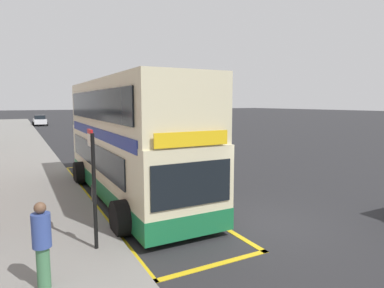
% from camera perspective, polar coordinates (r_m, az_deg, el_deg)
% --- Properties ---
extents(ground_plane, '(260.00, 260.00, 0.00)m').
position_cam_1_polar(ground_plane, '(40.09, -19.08, 1.67)').
color(ground_plane, '#28282B').
extents(pavement_near, '(6.00, 76.00, 0.14)m').
position_cam_1_polar(pavement_near, '(39.62, -29.13, 1.19)').
color(pavement_near, gray).
rests_on(pavement_near, ground).
extents(double_decker_bus, '(3.24, 10.27, 4.40)m').
position_cam_1_polar(double_decker_bus, '(12.77, -10.84, 0.17)').
color(double_decker_bus, beige).
rests_on(double_decker_bus, ground).
extents(bus_bay_markings, '(3.02, 13.27, 0.01)m').
position_cam_1_polar(bus_bay_markings, '(13.47, -11.21, -8.40)').
color(bus_bay_markings, gold).
rests_on(bus_bay_markings, ground).
extents(bus_stop_sign, '(0.09, 0.51, 2.83)m').
position_cam_1_polar(bus_stop_sign, '(8.12, -16.67, -5.99)').
color(bus_stop_sign, black).
rests_on(bus_stop_sign, pavement_near).
extents(parked_car_silver_distant, '(2.09, 4.20, 1.62)m').
position_cam_1_polar(parked_car_silver_distant, '(33.43, -9.07, 2.32)').
color(parked_car_silver_distant, '#B2B5BA').
rests_on(parked_car_silver_distant, ground).
extents(parked_car_grey_behind, '(2.09, 4.20, 1.62)m').
position_cam_1_polar(parked_car_grey_behind, '(46.42, -14.63, 3.52)').
color(parked_car_grey_behind, slate).
rests_on(parked_car_grey_behind, ground).
extents(parked_car_white_kerbside, '(2.09, 4.20, 1.62)m').
position_cam_1_polar(parked_car_white_kerbside, '(56.62, -24.79, 3.72)').
color(parked_car_white_kerbside, silver).
rests_on(parked_car_white_kerbside, ground).
extents(pedestrian_further_back, '(0.34, 0.34, 1.66)m').
position_cam_1_polar(pedestrian_further_back, '(6.92, -24.47, -15.15)').
color(pedestrian_further_back, '#3F724C').
rests_on(pedestrian_further_back, pavement_near).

